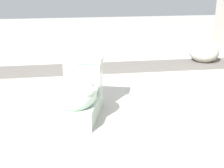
# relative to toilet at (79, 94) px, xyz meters

# --- Properties ---
(ground_plane) EXTENTS (14.00, 14.00, 0.00)m
(ground_plane) POSITION_rel_toilet_xyz_m (-0.18, -0.09, -0.22)
(ground_plane) COLOR #A8A59E
(gravel_strip) EXTENTS (0.56, 8.00, 0.01)m
(gravel_strip) POSITION_rel_toilet_xyz_m (-1.53, 0.41, -0.21)
(gravel_strip) COLOR #605B56
(gravel_strip) RESTS_ON ground
(toilet) EXTENTS (0.71, 0.53, 0.52)m
(toilet) POSITION_rel_toilet_xyz_m (0.00, 0.00, 0.00)
(toilet) COLOR #B2C6B7
(toilet) RESTS_ON ground
(boulder_near) EXTENTS (0.59, 0.60, 0.29)m
(boulder_near) POSITION_rel_toilet_xyz_m (-1.64, 1.93, -0.08)
(boulder_near) COLOR #ADA899
(boulder_near) RESTS_ON ground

